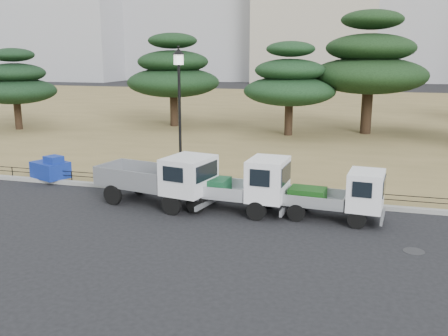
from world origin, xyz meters
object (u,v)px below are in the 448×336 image
(truck_large, at_px, (161,177))
(truck_kei_front, at_px, (242,185))
(street_lamp, at_px, (179,95))
(truck_kei_rear, at_px, (340,195))
(tarp_pile, at_px, (51,169))

(truck_large, distance_m, truck_kei_front, 3.03)
(street_lamp, bearing_deg, truck_kei_rear, -16.68)
(truck_kei_front, bearing_deg, truck_kei_rear, 3.76)
(truck_kei_front, height_order, tarp_pile, truck_kei_front)
(truck_kei_front, bearing_deg, street_lamp, 151.18)
(truck_large, bearing_deg, tarp_pile, 173.66)
(truck_large, height_order, truck_kei_front, truck_kei_front)
(truck_large, xyz_separation_m, street_lamp, (0.02, 1.94, 2.80))
(truck_kei_rear, bearing_deg, truck_large, -174.56)
(truck_large, relative_size, street_lamp, 0.85)
(truck_kei_front, height_order, truck_kei_rear, truck_kei_front)
(truck_kei_front, xyz_separation_m, truck_kei_rear, (3.34, 0.01, -0.11))
(street_lamp, bearing_deg, truck_large, -90.48)
(truck_kei_front, relative_size, truck_kei_rear, 1.11)
(truck_large, bearing_deg, street_lamp, 101.15)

